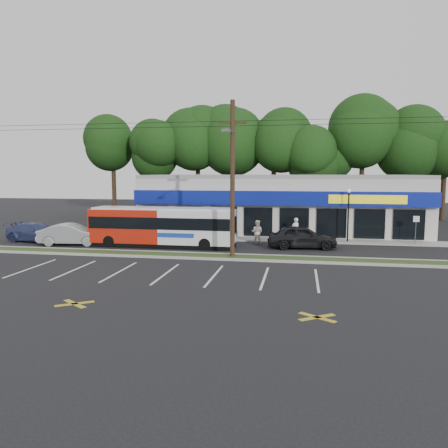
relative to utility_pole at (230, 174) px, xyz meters
name	(u,v)px	position (x,y,z in m)	size (l,w,h in m)	color
ground	(183,259)	(-2.83, -0.93, -5.41)	(120.00, 120.00, 0.00)	black
grass_strip	(187,256)	(-2.83, 0.07, -5.35)	(40.00, 1.60, 0.12)	#283C18
curb_south	(184,258)	(-2.83, -0.78, -5.34)	(40.00, 0.25, 0.14)	#9E9E93
curb_north	(191,253)	(-2.83, 0.92, -5.34)	(40.00, 0.25, 0.14)	#9E9E93
sidewalk	(271,240)	(2.17, 8.07, -5.36)	(32.00, 2.20, 0.10)	#9E9E93
strip_mall	(282,202)	(2.67, 14.99, -2.76)	(25.00, 12.55, 5.30)	beige
utility_pole	(230,174)	(0.00, 0.00, 0.00)	(50.00, 2.77, 10.00)	black
lamp_post	(348,209)	(8.17, 7.87, -2.74)	(0.30, 0.30, 4.25)	black
sign_post	(416,225)	(13.17, 7.65, -3.86)	(0.45, 0.10, 2.23)	#59595E
tree_line	(273,148)	(1.17, 25.07, 3.00)	(46.76, 6.76, 11.83)	black
metrobus	(162,226)	(-5.67, 3.57, -3.86)	(10.91, 2.37, 2.93)	#B21E0D
car_dark	(302,237)	(4.62, 4.57, -4.56)	(2.02, 5.01, 1.71)	black
car_silver	(72,234)	(-12.71, 3.04, -4.60)	(1.72, 4.93, 1.62)	#999BA1
car_blue	(36,232)	(-16.37, 4.10, -4.66)	(2.10, 5.17, 1.50)	navy
pedestrian_a	(295,230)	(4.10, 7.57, -4.45)	(0.70, 0.46, 1.93)	white
pedestrian_b	(257,232)	(1.18, 5.93, -4.48)	(0.91, 0.71, 1.86)	beige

